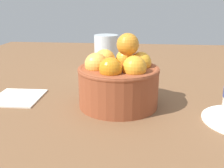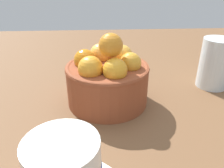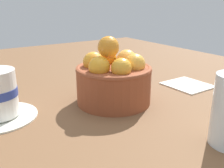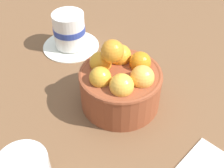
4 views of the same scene
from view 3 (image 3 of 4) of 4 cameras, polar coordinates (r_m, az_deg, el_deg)
The scene contains 3 objects.
ground_plane at distance 53.55cm, azimuth 0.38°, elevation -5.66°, with size 150.26×117.68×3.40cm, color brown.
terracotta_bowl at distance 51.18cm, azimuth 0.36°, elevation 1.24°, with size 15.10×15.10×13.65cm.
folded_napkin at distance 65.24cm, azimuth 16.49°, elevation -0.10°, with size 10.09×9.49×0.60cm, color white.
Camera 3 is at (-40.62, 27.30, 20.05)cm, focal length 41.05 mm.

